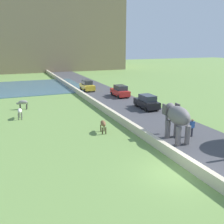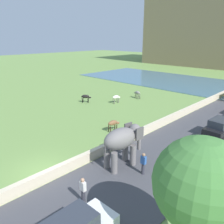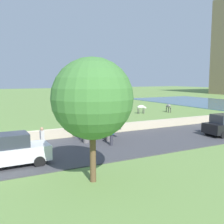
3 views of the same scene
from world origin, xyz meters
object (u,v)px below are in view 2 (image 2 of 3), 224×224
object	(u,v)px
car_black	(220,128)
cow_brown	(113,123)
cow_black	(86,97)
cow_white	(116,97)
person_beside_elephant	(143,163)
person_trailing	(83,190)
cow_grey	(137,93)
elephant	(123,140)

from	to	relation	value
car_black	cow_brown	world-z (taller)	car_black
cow_black	cow_brown	size ratio (longest dim) A/B	0.88
cow_white	cow_black	xyz separation A→B (m)	(-3.32, -2.80, 0.00)
car_black	cow_brown	size ratio (longest dim) A/B	2.85
car_black	cow_white	xyz separation A→B (m)	(-14.82, 1.56, -0.06)
person_beside_elephant	cow_brown	world-z (taller)	person_beside_elephant
car_black	cow_black	distance (m)	18.18
person_trailing	cow_brown	distance (m)	10.50
person_beside_elephant	cow_grey	world-z (taller)	person_beside_elephant
cow_brown	elephant	bearing A→B (deg)	-39.97
cow_black	cow_grey	distance (m)	7.98
car_black	person_trailing	bearing A→B (deg)	-98.01
cow_white	cow_brown	world-z (taller)	same
cow_black	cow_grey	xyz separation A→B (m)	(3.86, 6.98, 0.00)
person_trailing	car_black	distance (m)	14.78
cow_grey	cow_black	bearing A→B (deg)	-118.91
cow_black	cow_grey	world-z (taller)	same
person_trailing	person_beside_elephant	bearing A→B (deg)	81.28
cow_black	car_black	bearing A→B (deg)	3.93
cow_white	cow_brown	size ratio (longest dim) A/B	0.99
cow_grey	car_black	bearing A→B (deg)	-21.88
elephant	cow_black	distance (m)	17.51
person_beside_elephant	cow_white	bearing A→B (deg)	139.31
person_trailing	cow_white	size ratio (longest dim) A/B	1.16
car_black	person_beside_elephant	bearing A→B (deg)	-97.67
car_black	elephant	bearing A→B (deg)	-107.08
elephant	person_beside_elephant	world-z (taller)	elephant
person_beside_elephant	person_trailing	size ratio (longest dim) A/B	1.00
person_beside_elephant	cow_grey	bearing A→B (deg)	129.37
person_beside_elephant	cow_black	world-z (taller)	person_beside_elephant
cow_black	cow_white	bearing A→B (deg)	40.17
person_trailing	car_black	xyz separation A→B (m)	(2.06, 14.64, 0.03)
cow_white	cow_brown	bearing A→B (deg)	-48.23
person_trailing	cow_brown	world-z (taller)	person_trailing
car_black	cow_black	world-z (taller)	car_black
person_trailing	cow_black	bearing A→B (deg)	140.22
person_beside_elephant	cow_brown	distance (m)	7.81
person_trailing	cow_grey	size ratio (longest dim) A/B	1.15
person_trailing	cow_grey	distance (m)	23.76
car_black	cow_grey	world-z (taller)	car_black
cow_white	person_beside_elephant	bearing A→B (deg)	-40.69
person_beside_elephant	cow_grey	xyz separation A→B (m)	(-12.93, 15.76, -0.04)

